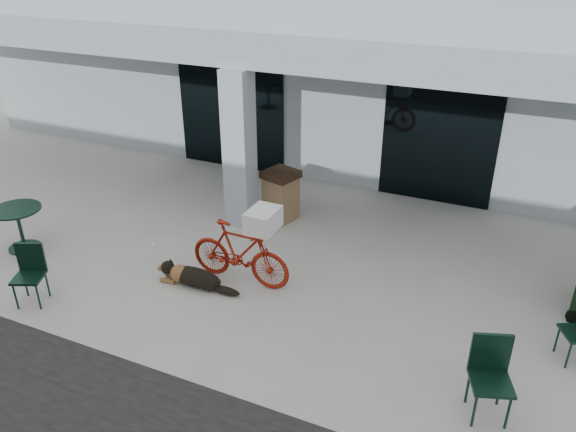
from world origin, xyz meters
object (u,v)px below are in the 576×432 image
at_px(bicycle, 240,253).
at_px(trash_receptacle, 281,195).
at_px(dog, 195,276).
at_px(cafe_table_near, 20,229).
at_px(cafe_chair_near, 28,277).
at_px(cafe_chair_far_a, 491,382).

height_order(bicycle, trash_receptacle, bicycle).
relative_size(dog, cafe_table_near, 1.28).
xyz_separation_m(cafe_chair_near, trash_receptacle, (2.36, 4.30, 0.04)).
bearing_deg(cafe_chair_far_a, cafe_chair_near, 165.12).
relative_size(bicycle, cafe_chair_far_a, 1.70).
bearing_deg(dog, trash_receptacle, 78.93).
relative_size(cafe_table_near, cafe_chair_far_a, 0.83).
relative_size(cafe_table_near, cafe_chair_near, 0.90).
bearing_deg(cafe_chair_near, cafe_chair_far_a, -18.91).
bearing_deg(cafe_chair_far_a, trash_receptacle, 120.74).
xyz_separation_m(bicycle, dog, (-0.62, -0.44, -0.36)).
xyz_separation_m(bicycle, trash_receptacle, (-0.36, 2.40, -0.02)).
height_order(cafe_chair_near, cafe_chair_far_a, cafe_chair_far_a).
height_order(dog, cafe_chair_near, cafe_chair_near).
bearing_deg(bicycle, trash_receptacle, 9.20).
relative_size(dog, cafe_chair_far_a, 1.06).
distance_m(bicycle, dog, 0.84).
height_order(bicycle, dog, bicycle).
distance_m(dog, cafe_chair_near, 2.57).
height_order(bicycle, cafe_chair_near, bicycle).
xyz_separation_m(bicycle, cafe_chair_far_a, (4.14, -1.40, -0.01)).
xyz_separation_m(dog, cafe_table_near, (-3.60, -0.24, 0.23)).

